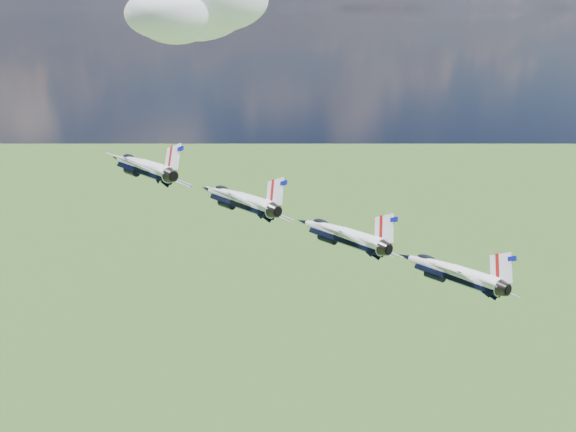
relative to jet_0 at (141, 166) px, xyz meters
name	(u,v)px	position (x,y,z in m)	size (l,w,h in m)	color
cloud_far	(179,0)	(40.82, 170.09, 19.49)	(55.06, 43.26, 21.63)	white
jet_0	(141,166)	(0.00, 0.00, 0.00)	(9.40, 13.92, 4.16)	white
jet_1	(238,199)	(9.06, -6.88, -2.89)	(9.40, 13.92, 4.16)	white
jet_2	(340,234)	(18.12, -13.77, -5.78)	(9.40, 13.92, 4.16)	white
jet_3	(449,271)	(27.18, -20.65, -8.67)	(9.40, 13.92, 4.16)	white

